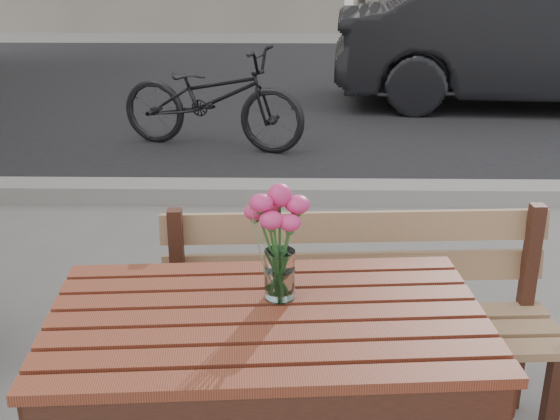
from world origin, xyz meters
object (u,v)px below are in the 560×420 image
object	(u,v)px
bicycle	(212,98)
parked_car	(532,42)
main_table	(267,352)
main_vase	(280,229)

from	to	relation	value
bicycle	parked_car	bearing A→B (deg)	-44.73
main_table	parked_car	size ratio (longest dim) A/B	0.30
main_table	bicycle	size ratio (longest dim) A/B	0.75
main_table	bicycle	xyz separation A→B (m)	(-0.62, 4.22, -0.18)
main_table	parked_car	bearing A→B (deg)	62.05
parked_car	bicycle	bearing A→B (deg)	122.23
main_vase	parked_car	xyz separation A→B (m)	(2.57, 5.86, -0.26)
main_table	main_vase	size ratio (longest dim) A/B	3.66
main_table	parked_car	distance (m)	6.50
main_table	bicycle	bearing A→B (deg)	94.04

